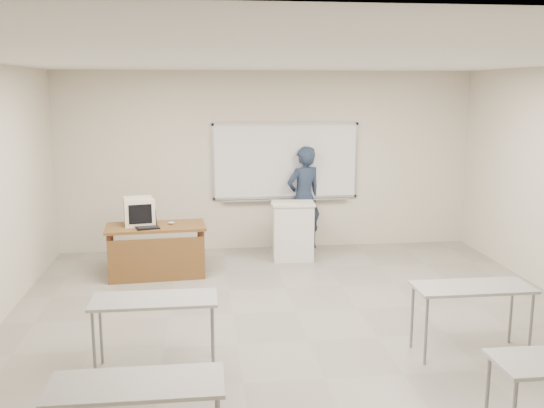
{
  "coord_description": "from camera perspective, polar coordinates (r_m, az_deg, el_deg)",
  "views": [
    {
      "loc": [
        -1.13,
        -6.12,
        2.71
      ],
      "look_at": [
        -0.14,
        2.2,
        1.11
      ],
      "focal_mm": 40.0,
      "sensor_mm": 36.0,
      "label": 1
    }
  ],
  "objects": [
    {
      "name": "student_desks",
      "position": [
        5.31,
        6.17,
        -11.83
      ],
      "size": [
        4.4,
        2.2,
        0.73
      ],
      "color": "gray",
      "rests_on": "floor"
    },
    {
      "name": "mouse",
      "position": [
        8.99,
        -9.47,
        -1.76
      ],
      "size": [
        0.11,
        0.08,
        0.04
      ],
      "primitive_type": "ellipsoid",
      "rotation": [
        0.0,
        0.0,
        -0.09
      ],
      "color": "#97989E",
      "rests_on": "instructor_desk"
    },
    {
      "name": "laptop",
      "position": [
        8.84,
        -11.62,
        -1.83
      ],
      "size": [
        0.32,
        0.29,
        0.24
      ],
      "rotation": [
        0.0,
        0.0,
        0.27
      ],
      "color": "black",
      "rests_on": "instructor_desk"
    },
    {
      "name": "keyboard",
      "position": [
        9.46,
        1.22,
        0.07
      ],
      "size": [
        0.45,
        0.2,
        0.02
      ],
      "primitive_type": "cube",
      "rotation": [
        0.0,
        0.0,
        -0.14
      ],
      "color": "beige",
      "rests_on": "podium"
    },
    {
      "name": "instructor_desk",
      "position": [
        8.9,
        -10.9,
        -3.45
      ],
      "size": [
        1.42,
        0.71,
        0.75
      ],
      "rotation": [
        0.0,
        0.0,
        0.08
      ],
      "color": "brown",
      "rests_on": "floor"
    },
    {
      "name": "podium",
      "position": [
        9.69,
        1.99,
        -2.54
      ],
      "size": [
        0.67,
        0.49,
        0.93
      ],
      "rotation": [
        0.0,
        0.0,
        -0.06
      ],
      "color": "white",
      "rests_on": "floor"
    },
    {
      "name": "floor",
      "position": [
        6.79,
        3.46,
        -12.75
      ],
      "size": [
        7.0,
        8.0,
        0.01
      ],
      "primitive_type": "cube",
      "color": "gray",
      "rests_on": "ground"
    },
    {
      "name": "whiteboard",
      "position": [
        10.26,
        1.29,
        3.96
      ],
      "size": [
        2.48,
        0.1,
        1.31
      ],
      "color": "white",
      "rests_on": "floor"
    },
    {
      "name": "presenter",
      "position": [
        10.29,
        3.02,
        0.57
      ],
      "size": [
        0.75,
        0.63,
        1.76
      ],
      "primitive_type": "imported",
      "rotation": [
        0.0,
        0.0,
        3.53
      ],
      "color": "black",
      "rests_on": "floor"
    },
    {
      "name": "crt_monitor",
      "position": [
        9.07,
        -12.47,
        -0.65
      ],
      "size": [
        0.43,
        0.48,
        0.41
      ],
      "rotation": [
        0.0,
        0.0,
        0.19
      ],
      "color": "beige",
      "rests_on": "instructor_desk"
    }
  ]
}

